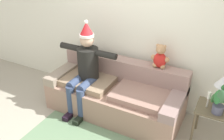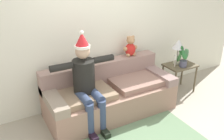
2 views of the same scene
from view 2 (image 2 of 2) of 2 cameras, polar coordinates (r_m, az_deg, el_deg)
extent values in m
cube|color=silver|center=(4.36, -4.14, 9.29)|extent=(7.00, 0.10, 2.70)
cube|color=#987664|center=(4.31, -0.34, -7.08)|extent=(2.18, 0.92, 0.45)
cube|color=gray|center=(4.38, -2.47, -0.38)|extent=(2.18, 0.24, 0.38)
cube|color=gray|center=(3.85, -13.36, -6.72)|extent=(0.22, 0.92, 0.14)
cube|color=gray|center=(4.67, 10.28, -0.84)|extent=(0.22, 0.92, 0.14)
cube|color=#8E775D|center=(3.95, -6.29, -5.68)|extent=(0.87, 0.64, 0.10)
cube|color=#927063|center=(4.37, 5.63, -2.62)|extent=(0.87, 0.64, 0.10)
cylinder|color=black|center=(3.84, -6.49, -1.40)|extent=(0.34, 0.34, 0.52)
sphere|color=tan|center=(3.69, -6.78, 4.24)|extent=(0.22, 0.22, 0.22)
cylinder|color=white|center=(3.66, -6.83, 5.38)|extent=(0.23, 0.23, 0.04)
cone|color=red|center=(3.63, -6.92, 7.03)|extent=(0.21, 0.21, 0.20)
sphere|color=white|center=(3.60, -6.99, 8.55)|extent=(0.06, 0.06, 0.06)
cylinder|color=#344362|center=(3.76, -6.52, -6.44)|extent=(0.14, 0.40, 0.14)
cylinder|color=#344362|center=(3.75, -5.10, -11.45)|extent=(0.13, 0.13, 0.55)
cube|color=black|center=(3.83, -4.46, -14.95)|extent=(0.10, 0.24, 0.08)
cylinder|color=#344362|center=(3.83, -3.75, -5.74)|extent=(0.14, 0.40, 0.14)
cylinder|color=#344362|center=(3.82, -2.32, -10.65)|extent=(0.13, 0.13, 0.55)
cube|color=black|center=(3.90, -1.72, -14.10)|extent=(0.10, 0.24, 0.08)
cylinder|color=black|center=(3.65, -11.57, 0.65)|extent=(0.34, 0.10, 0.10)
cylinder|color=black|center=(3.88, -2.02, 2.57)|extent=(0.34, 0.10, 0.10)
ellipsoid|color=red|center=(4.55, 4.23, 4.71)|extent=(0.20, 0.16, 0.24)
sphere|color=tan|center=(4.49, 4.30, 6.88)|extent=(0.15, 0.15, 0.15)
sphere|color=tan|center=(4.45, 4.72, 6.56)|extent=(0.07, 0.07, 0.07)
sphere|color=tan|center=(4.45, 3.75, 7.44)|extent=(0.05, 0.05, 0.05)
sphere|color=tan|center=(4.51, 4.88, 7.61)|extent=(0.05, 0.05, 0.05)
sphere|color=tan|center=(4.48, 3.11, 4.87)|extent=(0.08, 0.08, 0.08)
sphere|color=tan|center=(4.52, 3.77, 3.46)|extent=(0.08, 0.08, 0.08)
sphere|color=tan|center=(4.59, 5.34, 5.26)|extent=(0.08, 0.08, 0.08)
sphere|color=tan|center=(4.58, 5.03, 3.71)|extent=(0.08, 0.08, 0.08)
cube|color=brown|center=(5.03, 15.40, 1.04)|extent=(0.59, 0.43, 0.03)
cylinder|color=brown|center=(4.86, 14.23, -3.43)|extent=(0.04, 0.04, 0.55)
cylinder|color=brown|center=(5.22, 18.56, -2.05)|extent=(0.04, 0.04, 0.55)
cylinder|color=brown|center=(5.10, 11.47, -1.81)|extent=(0.04, 0.04, 0.55)
cylinder|color=brown|center=(5.44, 15.79, -0.61)|extent=(0.04, 0.04, 0.55)
cylinder|color=#B0B392|center=(5.07, 14.59, 1.64)|extent=(0.14, 0.14, 0.03)
cylinder|color=#AFAE99|center=(5.01, 14.77, 3.28)|extent=(0.02, 0.02, 0.28)
cone|color=silver|center=(4.94, 15.05, 5.78)|extent=(0.24, 0.24, 0.18)
cylinder|color=#4E5065|center=(4.93, 16.01, 1.42)|extent=(0.14, 0.14, 0.12)
ellipsoid|color=#247235|center=(4.91, 16.59, 3.66)|extent=(0.13, 0.12, 0.20)
ellipsoid|color=#26622A|center=(4.91, 15.65, 4.35)|extent=(0.14, 0.12, 0.20)
ellipsoid|color=#316532|center=(4.87, 15.16, 2.79)|extent=(0.12, 0.16, 0.20)
ellipsoid|color=#296D34|center=(4.81, 16.30, 3.37)|extent=(0.12, 0.18, 0.21)
ellipsoid|color=#34633B|center=(4.83, 16.70, 3.68)|extent=(0.11, 0.10, 0.19)
cylinder|color=beige|center=(4.88, 14.25, 1.51)|extent=(0.02, 0.02, 0.14)
cylinder|color=white|center=(4.84, 14.39, 2.81)|extent=(0.04, 0.04, 0.10)
cylinder|color=beige|center=(5.14, 16.54, 2.42)|extent=(0.02, 0.02, 0.14)
cylinder|color=silver|center=(5.10, 16.70, 3.70)|extent=(0.04, 0.04, 0.10)
camera|label=1|loc=(3.33, 59.57, 15.28)|focal=39.35mm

